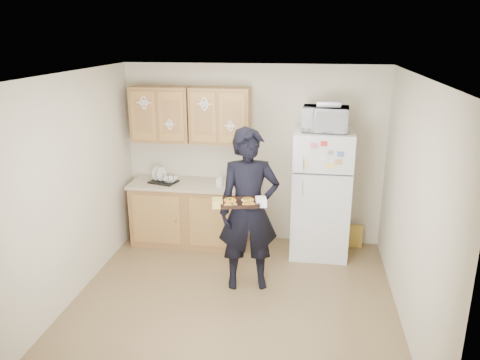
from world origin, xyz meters
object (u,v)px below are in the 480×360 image
person (249,210)px  microwave (325,119)px  dish_rack (163,177)px  baking_tray (239,203)px  refrigerator (321,194)px

person → microwave: microwave is taller
person → dish_rack: size_ratio=5.29×
baking_tray → microwave: size_ratio=0.72×
microwave → baking_tray: bearing=-122.3°
dish_rack → person: bearing=-37.5°
baking_tray → person: bearing=64.4°
refrigerator → dish_rack: bearing=179.7°
refrigerator → microwave: (0.01, -0.05, 1.01)m
refrigerator → microwave: 1.01m
person → baking_tray: size_ratio=4.66×
dish_rack → microwave: bearing=-1.6°
baking_tray → dish_rack: baking_tray is taller
person → baking_tray: bearing=-115.6°
refrigerator → dish_rack: size_ratio=4.71×
person → microwave: (0.84, 0.96, 0.90)m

